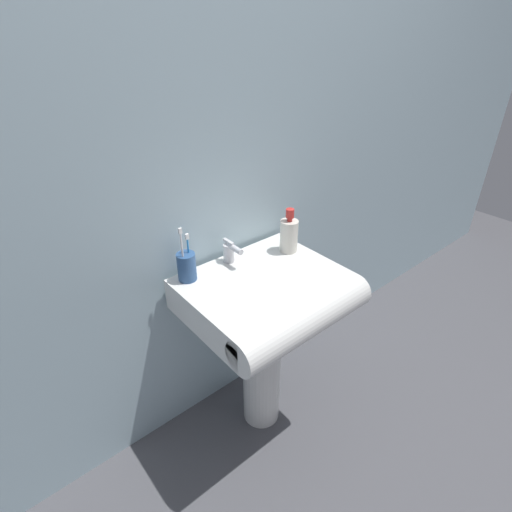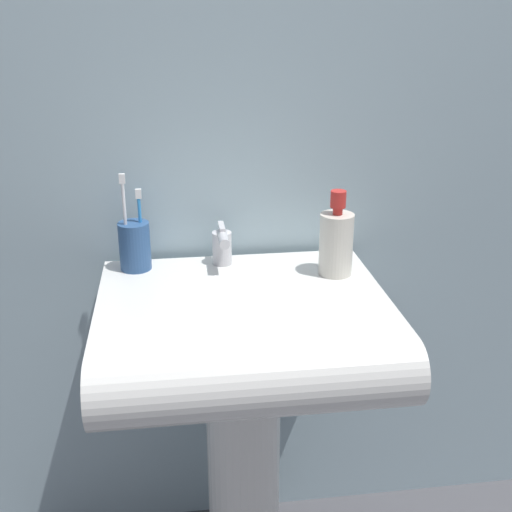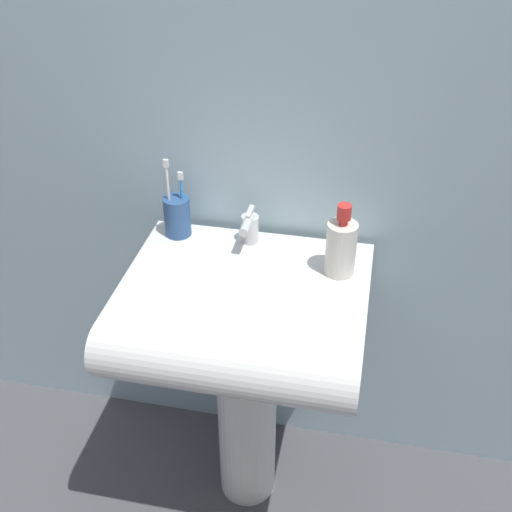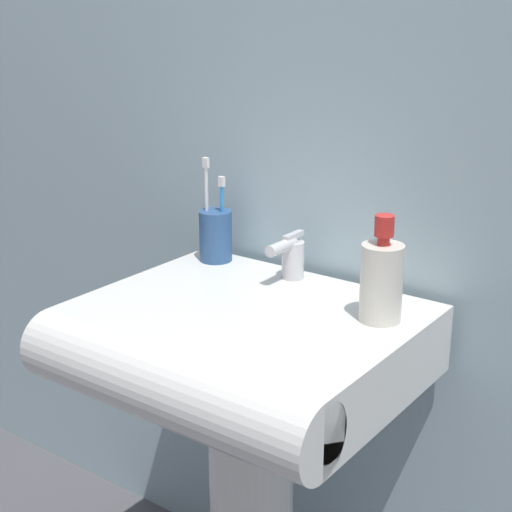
% 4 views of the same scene
% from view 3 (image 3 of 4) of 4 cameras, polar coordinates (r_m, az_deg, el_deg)
% --- Properties ---
extents(ground_plane, '(6.00, 6.00, 0.00)m').
position_cam_3_polar(ground_plane, '(2.01, -0.74, -19.49)').
color(ground_plane, '#4C4C51').
rests_on(ground_plane, ground).
extents(wall_back, '(5.00, 0.05, 2.40)m').
position_cam_3_polar(wall_back, '(1.49, 1.12, 17.86)').
color(wall_back, '#9EB7C1').
rests_on(wall_back, ground).
extents(sink_pedestal, '(0.16, 0.16, 0.62)m').
position_cam_3_polar(sink_pedestal, '(1.77, -0.81, -13.59)').
color(sink_pedestal, white).
rests_on(sink_pedestal, ground).
extents(sink_basin, '(0.56, 0.49, 0.12)m').
position_cam_3_polar(sink_basin, '(1.48, -1.33, -5.31)').
color(sink_basin, white).
rests_on(sink_basin, sink_pedestal).
extents(faucet, '(0.04, 0.11, 0.09)m').
position_cam_3_polar(faucet, '(1.58, -0.60, 2.56)').
color(faucet, silver).
rests_on(faucet, sink_basin).
extents(toothbrush_cup, '(0.07, 0.07, 0.21)m').
position_cam_3_polar(toothbrush_cup, '(1.62, -7.02, 3.59)').
color(toothbrush_cup, '#2D5184').
rests_on(toothbrush_cup, sink_basin).
extents(soap_bottle, '(0.07, 0.07, 0.18)m').
position_cam_3_polar(soap_bottle, '(1.48, 7.57, 0.82)').
color(soap_bottle, silver).
rests_on(soap_bottle, sink_basin).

